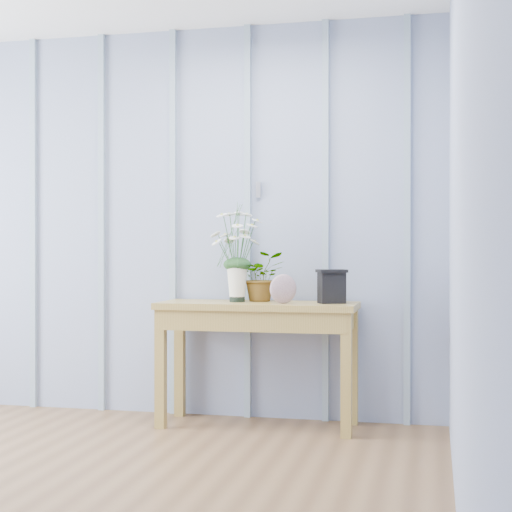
% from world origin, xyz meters
% --- Properties ---
extents(room_shell, '(4.00, 4.50, 2.50)m').
position_xyz_m(room_shell, '(0.00, 0.92, 1.99)').
color(room_shell, '#8D98B6').
rests_on(room_shell, ground).
extents(sideboard, '(1.20, 0.45, 0.75)m').
position_xyz_m(sideboard, '(0.87, 1.99, 0.64)').
color(sideboard, olive).
rests_on(sideboard, ground).
extents(daisy_vase, '(0.42, 0.32, 0.59)m').
position_xyz_m(daisy_vase, '(0.74, 2.00, 1.12)').
color(daisy_vase, black).
rests_on(daisy_vase, sideboard).
extents(spider_plant, '(0.34, 0.32, 0.31)m').
position_xyz_m(spider_plant, '(0.87, 2.09, 0.90)').
color(spider_plant, '#193D1A').
rests_on(spider_plant, sideboard).
extents(felt_disc_vessel, '(0.17, 0.14, 0.17)m').
position_xyz_m(felt_disc_vessel, '(1.05, 1.90, 0.84)').
color(felt_disc_vessel, '#804A67').
rests_on(felt_disc_vessel, sideboard).
extents(carved_box, '(0.20, 0.18, 0.20)m').
position_xyz_m(carved_box, '(1.32, 1.99, 0.85)').
color(carved_box, black).
rests_on(carved_box, sideboard).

